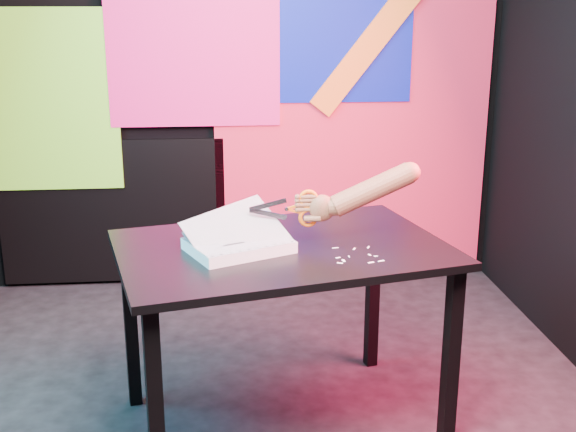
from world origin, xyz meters
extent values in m
cube|color=#27272A|center=(0.00, 0.00, 0.00)|extent=(3.00, 3.00, 0.01)
cube|color=black|center=(0.00, 1.50, 1.35)|extent=(3.00, 0.01, 2.70)
cube|color=black|center=(0.00, -1.50, 1.35)|extent=(3.00, 0.01, 2.70)
cube|color=red|center=(0.65, 1.47, 0.85)|extent=(1.60, 0.02, 1.60)
cube|color=#0919A3|center=(0.55, 1.46, 1.45)|extent=(0.85, 0.02, 0.75)
cube|color=#F41B79|center=(-0.25, 1.45, 1.35)|extent=(0.95, 0.02, 0.80)
cube|color=#7BF42F|center=(-1.05, 1.46, 1.10)|extent=(0.75, 0.02, 1.00)
cube|color=orange|center=(0.85, 1.44, 1.55)|extent=(0.91, 0.02, 1.11)
cube|color=black|center=(-0.75, 1.47, 0.45)|extent=(1.30, 0.02, 0.85)
cube|color=black|center=(-0.34, -0.56, 0.36)|extent=(0.06, 0.06, 0.72)
cube|color=black|center=(-0.49, 0.10, 0.36)|extent=(0.06, 0.06, 0.72)
cube|color=black|center=(0.71, -0.31, 0.36)|extent=(0.06, 0.06, 0.72)
cube|color=black|center=(0.56, 0.35, 0.36)|extent=(0.06, 0.06, 0.72)
cube|color=black|center=(0.11, -0.11, 0.73)|extent=(1.35, 1.05, 0.03)
cube|color=white|center=(-0.05, -0.15, 0.77)|extent=(0.42, 0.38, 0.04)
cube|color=white|center=(-0.05, -0.15, 0.79)|extent=(0.42, 0.38, 0.00)
cube|color=white|center=(-0.05, -0.15, 0.80)|extent=(0.41, 0.36, 0.11)
cube|color=white|center=(-0.06, -0.14, 0.82)|extent=(0.42, 0.34, 0.18)
cylinder|color=black|center=(-0.15, -0.32, 0.79)|extent=(0.01, 0.01, 0.00)
cylinder|color=black|center=(-0.12, -0.31, 0.79)|extent=(0.01, 0.01, 0.00)
cylinder|color=black|center=(-0.08, -0.29, 0.79)|extent=(0.01, 0.01, 0.00)
cylinder|color=black|center=(-0.05, -0.28, 0.79)|extent=(0.01, 0.01, 0.00)
cylinder|color=black|center=(-0.02, -0.27, 0.79)|extent=(0.01, 0.01, 0.00)
cylinder|color=black|center=(0.01, -0.25, 0.79)|extent=(0.01, 0.01, 0.00)
cylinder|color=black|center=(0.04, -0.24, 0.79)|extent=(0.01, 0.01, 0.00)
cylinder|color=black|center=(0.07, -0.22, 0.79)|extent=(0.01, 0.01, 0.00)
cylinder|color=black|center=(0.11, -0.21, 0.79)|extent=(0.01, 0.01, 0.00)
cylinder|color=black|center=(0.14, -0.19, 0.79)|extent=(0.01, 0.01, 0.00)
cylinder|color=black|center=(-0.24, -0.11, 0.79)|extent=(0.01, 0.01, 0.00)
cylinder|color=black|center=(-0.21, -0.10, 0.79)|extent=(0.01, 0.01, 0.00)
cylinder|color=black|center=(-0.18, -0.08, 0.79)|extent=(0.01, 0.01, 0.00)
cylinder|color=black|center=(-0.15, -0.07, 0.79)|extent=(0.01, 0.01, 0.00)
cylinder|color=black|center=(-0.12, -0.05, 0.79)|extent=(0.01, 0.01, 0.00)
cylinder|color=black|center=(-0.09, -0.04, 0.79)|extent=(0.01, 0.01, 0.00)
cylinder|color=black|center=(-0.05, -0.03, 0.79)|extent=(0.01, 0.01, 0.00)
cylinder|color=black|center=(-0.02, -0.01, 0.79)|extent=(0.01, 0.01, 0.00)
cylinder|color=black|center=(0.01, 0.00, 0.79)|extent=(0.01, 0.01, 0.00)
cylinder|color=black|center=(0.04, 0.02, 0.79)|extent=(0.01, 0.01, 0.00)
cube|color=black|center=(-0.15, -0.14, 0.79)|extent=(0.06, 0.04, 0.00)
cube|color=black|center=(-0.05, -0.12, 0.79)|extent=(0.05, 0.03, 0.00)
cube|color=black|center=(-0.07, -0.20, 0.79)|extent=(0.08, 0.04, 0.00)
cube|color=silver|center=(0.06, -0.08, 0.90)|extent=(0.14, 0.00, 0.05)
cube|color=silver|center=(0.06, -0.08, 0.87)|extent=(0.14, 0.00, 0.05)
cylinder|color=silver|center=(0.13, -0.08, 0.88)|extent=(0.01, 0.01, 0.01)
cube|color=orange|center=(0.15, -0.08, 0.88)|extent=(0.05, 0.01, 0.02)
cube|color=orange|center=(0.15, -0.08, 0.89)|extent=(0.05, 0.01, 0.02)
torus|color=orange|center=(0.21, -0.08, 0.92)|extent=(0.07, 0.02, 0.07)
torus|color=orange|center=(0.21, -0.08, 0.85)|extent=(0.07, 0.02, 0.07)
ellipsoid|color=brown|center=(0.26, -0.08, 0.88)|extent=(0.10, 0.06, 0.10)
cylinder|color=brown|center=(0.21, -0.08, 0.88)|extent=(0.08, 0.02, 0.02)
cylinder|color=brown|center=(0.21, -0.08, 0.90)|extent=(0.07, 0.02, 0.02)
cylinder|color=brown|center=(0.21, -0.08, 0.91)|extent=(0.06, 0.02, 0.02)
cylinder|color=brown|center=(0.21, -0.08, 0.93)|extent=(0.06, 0.02, 0.02)
cylinder|color=brown|center=(0.22, -0.09, 0.85)|extent=(0.07, 0.04, 0.03)
cylinder|color=brown|center=(0.31, -0.08, 0.89)|extent=(0.06, 0.07, 0.07)
cylinder|color=brown|center=(0.45, -0.08, 0.95)|extent=(0.31, 0.08, 0.20)
sphere|color=brown|center=(0.59, -0.08, 1.01)|extent=(0.08, 0.08, 0.08)
cube|color=white|center=(0.37, -0.17, 0.75)|extent=(0.02, 0.02, 0.00)
cube|color=white|center=(0.30, -0.15, 0.75)|extent=(0.03, 0.01, 0.00)
cube|color=white|center=(0.29, -0.26, 0.75)|extent=(0.02, 0.01, 0.00)
cube|color=white|center=(0.31, -0.29, 0.75)|extent=(0.01, 0.02, 0.00)
cube|color=white|center=(0.43, -0.26, 0.75)|extent=(0.02, 0.01, 0.00)
cube|color=white|center=(0.34, -0.25, 0.75)|extent=(0.01, 0.02, 0.00)
cube|color=white|center=(0.44, -0.31, 0.75)|extent=(0.03, 0.01, 0.00)
cube|color=white|center=(0.42, -0.16, 0.75)|extent=(0.01, 0.02, 0.00)
cube|color=white|center=(0.29, -0.32, 0.75)|extent=(0.02, 0.02, 0.00)
cube|color=white|center=(0.40, -0.32, 0.75)|extent=(0.02, 0.02, 0.00)
cube|color=white|center=(0.41, -0.24, 0.75)|extent=(0.01, 0.02, 0.00)
camera|label=1|loc=(-0.10, -2.64, 1.61)|focal=45.00mm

